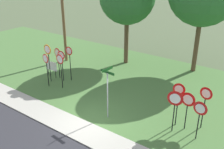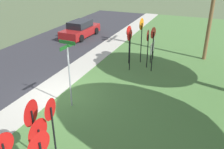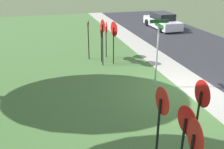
# 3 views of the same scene
# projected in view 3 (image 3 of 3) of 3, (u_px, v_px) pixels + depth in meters

# --- Properties ---
(ground_plane) EXTENTS (160.00, 160.00, 0.00)m
(ground_plane) POSITION_uv_depth(u_px,v_px,m) (181.00, 91.00, 11.43)
(ground_plane) COLOR #4C5B3D
(sidewalk_strip) EXTENTS (44.00, 1.60, 0.06)m
(sidewalk_strip) POSITION_uv_depth(u_px,v_px,m) (197.00, 88.00, 11.62)
(sidewalk_strip) COLOR #ADAA9E
(sidewalk_strip) RESTS_ON ground_plane
(grass_median) EXTENTS (44.00, 12.00, 0.04)m
(grass_median) POSITION_uv_depth(u_px,v_px,m) (43.00, 109.00, 9.92)
(grass_median) COLOR #477038
(grass_median) RESTS_ON ground_plane
(stop_sign_near_right) EXTENTS (0.63, 0.09, 2.65)m
(stop_sign_near_right) POSITION_uv_depth(u_px,v_px,m) (160.00, 119.00, 5.71)
(stop_sign_near_right) COLOR black
(stop_sign_near_right) RESTS_ON grass_median
(stop_sign_far_left) EXTENTS (0.65, 0.11, 2.36)m
(stop_sign_far_left) POSITION_uv_depth(u_px,v_px,m) (185.00, 134.00, 5.51)
(stop_sign_far_left) COLOR black
(stop_sign_far_left) RESTS_ON grass_median
(stop_sign_far_center) EXTENTS (0.69, 0.11, 2.51)m
(stop_sign_far_center) POSITION_uv_depth(u_px,v_px,m) (200.00, 106.00, 6.38)
(stop_sign_far_center) COLOR black
(stop_sign_far_center) RESTS_ON grass_median
(yield_sign_near_left) EXTENTS (0.80, 0.18, 2.39)m
(yield_sign_near_left) POSITION_uv_depth(u_px,v_px,m) (114.00, 33.00, 13.91)
(yield_sign_near_left) COLOR black
(yield_sign_near_left) RESTS_ON grass_median
(yield_sign_near_right) EXTENTS (0.77, 0.10, 2.19)m
(yield_sign_near_right) POSITION_uv_depth(u_px,v_px,m) (102.00, 34.00, 14.23)
(yield_sign_near_right) COLOR black
(yield_sign_near_right) RESTS_ON grass_median
(yield_sign_far_left) EXTENTS (0.65, 0.13, 2.54)m
(yield_sign_far_left) POSITION_uv_depth(u_px,v_px,m) (103.00, 32.00, 13.63)
(yield_sign_far_left) COLOR black
(yield_sign_far_left) RESTS_ON grass_median
(yield_sign_far_right) EXTENTS (0.68, 0.15, 2.45)m
(yield_sign_far_right) POSITION_uv_depth(u_px,v_px,m) (89.00, 29.00, 14.62)
(yield_sign_far_right) COLOR black
(yield_sign_far_right) RESTS_ON grass_median
(yield_sign_center) EXTENTS (0.72, 0.13, 2.16)m
(yield_sign_center) POSITION_uv_depth(u_px,v_px,m) (107.00, 31.00, 15.07)
(yield_sign_center) COLOR black
(yield_sign_center) RESTS_ON grass_median
(street_name_post) EXTENTS (0.96, 0.81, 3.07)m
(street_name_post) POSITION_uv_depth(u_px,v_px,m) (157.00, 49.00, 10.95)
(street_name_post) COLOR #9EA0A8
(street_name_post) RESTS_ON grass_median
(parked_sedan_distant) EXTENTS (4.62, 1.92, 1.39)m
(parked_sedan_distant) POSITION_uv_depth(u_px,v_px,m) (162.00, 21.00, 23.15)
(parked_sedan_distant) COLOR silver
(parked_sedan_distant) RESTS_ON road_asphalt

